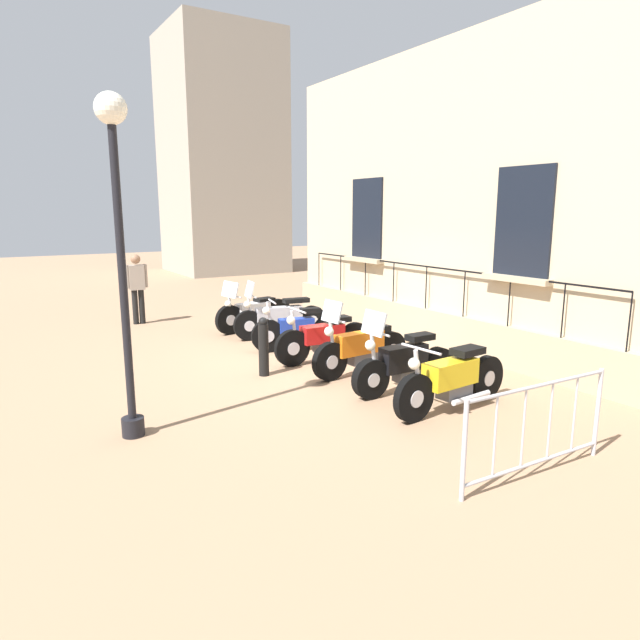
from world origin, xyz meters
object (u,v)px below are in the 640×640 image
object	(u,v)px
motorcycle_white	(254,313)
pedestrian_standing	(137,285)
motorcycle_blue	(298,330)
crowd_barrier	(537,427)
motorcycle_silver	(280,318)
motorcycle_yellow	(452,380)
motorcycle_orange	(361,349)
bollard	(264,346)
motorcycle_black	(404,365)
lamppost	(119,232)
motorcycle_red	(324,339)

from	to	relation	value
motorcycle_white	pedestrian_standing	distance (m)	3.15
motorcycle_blue	crowd_barrier	distance (m)	6.12
motorcycle_silver	motorcycle_yellow	size ratio (longest dim) A/B	0.97
motorcycle_orange	pedestrian_standing	distance (m)	6.85
motorcycle_blue	bollard	distance (m)	1.86
motorcycle_silver	bollard	xyz separation A→B (m)	(1.60, 2.42, 0.08)
motorcycle_orange	motorcycle_black	world-z (taller)	motorcycle_orange
motorcycle_white	motorcycle_yellow	bearing A→B (deg)	91.06
motorcycle_orange	bollard	xyz separation A→B (m)	(1.48, -0.80, 0.07)
lamppost	crowd_barrier	world-z (taller)	lamppost
motorcycle_orange	pedestrian_standing	world-z (taller)	pedestrian_standing
motorcycle_orange	motorcycle_yellow	bearing A→B (deg)	91.38
motorcycle_blue	motorcycle_black	size ratio (longest dim) A/B	0.97
motorcycle_yellow	motorcycle_black	bearing A→B (deg)	-88.59
motorcycle_silver	motorcycle_black	bearing A→B (deg)	88.80
motorcycle_red	motorcycle_black	xyz separation A→B (m)	(-0.14, 2.15, -0.01)
lamppost	crowd_barrier	size ratio (longest dim) A/B	1.94
motorcycle_white	motorcycle_yellow	xyz separation A→B (m)	(-0.12, 6.34, 0.02)
motorcycle_white	motorcycle_yellow	world-z (taller)	motorcycle_white
motorcycle_silver	crowd_barrier	world-z (taller)	motorcycle_silver
motorcycle_silver	motorcycle_red	distance (m)	2.21
motorcycle_blue	motorcycle_yellow	world-z (taller)	motorcycle_blue
motorcycle_silver	bollard	bearing A→B (deg)	56.54
motorcycle_white	crowd_barrier	distance (m)	8.28
motorcycle_orange	bollard	bearing A→B (deg)	-28.46
pedestrian_standing	motorcycle_red	bearing A→B (deg)	110.95
motorcycle_blue	motorcycle_yellow	bearing A→B (deg)	92.01
motorcycle_yellow	lamppost	distance (m)	4.84
motorcycle_blue	lamppost	world-z (taller)	lamppost
motorcycle_silver	motorcycle_red	size ratio (longest dim) A/B	1.05
motorcycle_orange	motorcycle_black	xyz separation A→B (m)	(-0.03, 1.13, -0.01)
bollard	motorcycle_white	bearing A→B (deg)	-112.52
motorcycle_white	motorcycle_black	world-z (taller)	motorcycle_black
motorcycle_silver	motorcycle_red	world-z (taller)	motorcycle_silver
motorcycle_orange	lamppost	xyz separation A→B (m)	(4.04, 0.66, 2.12)
motorcycle_red	pedestrian_standing	world-z (taller)	pedestrian_standing
motorcycle_blue	motorcycle_red	size ratio (longest dim) A/B	0.94
motorcycle_red	lamppost	distance (m)	4.77
motorcycle_red	bollard	distance (m)	1.39
crowd_barrier	pedestrian_standing	xyz separation A→B (m)	(1.55, -10.51, 0.43)
motorcycle_white	motorcycle_blue	world-z (taller)	motorcycle_white
motorcycle_white	bollard	size ratio (longest dim) A/B	2.02
motorcycle_blue	pedestrian_standing	distance (m)	4.93
motorcycle_white	motorcycle_blue	bearing A→B (deg)	89.23
motorcycle_red	pedestrian_standing	bearing A→B (deg)	-69.05
motorcycle_white	motorcycle_blue	size ratio (longest dim) A/B	1.07
motorcycle_white	motorcycle_red	xyz separation A→B (m)	(0.04, 3.19, 0.00)
motorcycle_white	motorcycle_red	bearing A→B (deg)	89.22
motorcycle_white	pedestrian_standing	bearing A→B (deg)	-46.64
motorcycle_white	lamppost	world-z (taller)	lamppost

